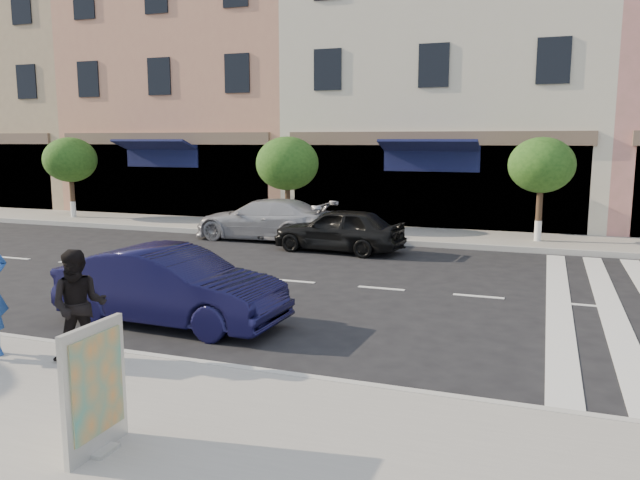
{
  "coord_description": "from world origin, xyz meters",
  "views": [
    {
      "loc": [
        3.15,
        -8.48,
        3.1
      ],
      "look_at": [
        -0.45,
        1.44,
        1.4
      ],
      "focal_mm": 35.0,
      "sensor_mm": 36.0,
      "label": 1
    }
  ],
  "objects": [
    {
      "name": "car_near_mid",
      "position": [
        -2.71,
        0.3,
        0.65
      ],
      "size": [
        4.02,
        1.54,
        1.31
      ],
      "primitive_type": "imported",
      "rotation": [
        0.0,
        0.0,
        1.53
      ],
      "color": "black",
      "rests_on": "ground"
    },
    {
      "name": "street_tree_wa",
      "position": [
        -14.0,
        10.8,
        2.33
      ],
      "size": [
        2.0,
        2.0,
        3.05
      ],
      "color": "#473323",
      "rests_on": "sidewalk_far"
    },
    {
      "name": "street_tree_wb",
      "position": [
        -5.0,
        10.8,
        2.31
      ],
      "size": [
        2.1,
        2.1,
        3.06
      ],
      "color": "#473323",
      "rests_on": "sidewalk_far"
    },
    {
      "name": "building_centre",
      "position": [
        -0.5,
        17.0,
        5.5
      ],
      "size": [
        11.0,
        9.0,
        11.0
      ],
      "primitive_type": "cube",
      "color": "beige",
      "rests_on": "ground"
    },
    {
      "name": "building_west_mid",
      "position": [
        -11.0,
        17.0,
        7.0
      ],
      "size": [
        10.0,
        9.0,
        14.0
      ],
      "primitive_type": "cube",
      "color": "tan",
      "rests_on": "ground"
    },
    {
      "name": "car_far_mid",
      "position": [
        -2.23,
        7.89,
        0.62
      ],
      "size": [
        3.77,
        1.81,
        1.24
      ],
      "primitive_type": "imported",
      "rotation": [
        0.0,
        0.0,
        -1.67
      ],
      "color": "black",
      "rests_on": "ground"
    },
    {
      "name": "poster_board",
      "position": [
        -0.74,
        -3.97,
        0.76
      ],
      "size": [
        0.29,
        0.83,
        1.26
      ],
      "rotation": [
        0.0,
        0.0,
        -0.01
      ],
      "color": "beige",
      "rests_on": "sidewalk_near"
    },
    {
      "name": "ground",
      "position": [
        0.0,
        0.0,
        0.0
      ],
      "size": [
        120.0,
        120.0,
        0.0
      ],
      "primitive_type": "plane",
      "color": "black",
      "rests_on": "ground"
    },
    {
      "name": "street_tree_c",
      "position": [
        3.0,
        10.8,
        2.36
      ],
      "size": [
        1.9,
        1.9,
        3.04
      ],
      "color": "#473323",
      "rests_on": "sidewalk_far"
    },
    {
      "name": "sidewalk_near",
      "position": [
        0.0,
        -3.75,
        0.07
      ],
      "size": [
        60.0,
        4.5,
        0.15
      ],
      "primitive_type": "cube",
      "color": "gray",
      "rests_on": "ground"
    },
    {
      "name": "sidewalk_far",
      "position": [
        0.0,
        11.0,
        0.07
      ],
      "size": [
        60.0,
        3.0,
        0.15
      ],
      "primitive_type": "cube",
      "color": "gray",
      "rests_on": "ground"
    },
    {
      "name": "building_west_far",
      "position": [
        -22.0,
        17.0,
        6.0
      ],
      "size": [
        12.0,
        9.0,
        12.0
      ],
      "primitive_type": "cube",
      "color": "tan",
      "rests_on": "ground"
    },
    {
      "name": "car_far_left",
      "position": [
        -5.09,
        9.1,
        0.64
      ],
      "size": [
        4.47,
        1.89,
        1.29
      ],
      "primitive_type": "imported",
      "rotation": [
        0.0,
        0.0,
        -1.59
      ],
      "color": "#A1A0A6",
      "rests_on": "ground"
    },
    {
      "name": "walker",
      "position": [
        -2.62,
        -2.0,
        0.91
      ],
      "size": [
        0.93,
        0.87,
        1.52
      ],
      "primitive_type": "imported",
      "rotation": [
        0.0,
        0.0,
        0.52
      ],
      "color": "black",
      "rests_on": "sidewalk_near"
    }
  ]
}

